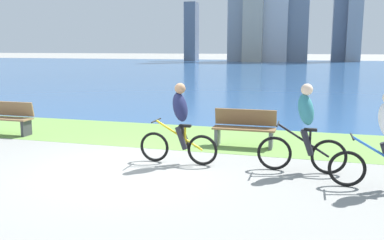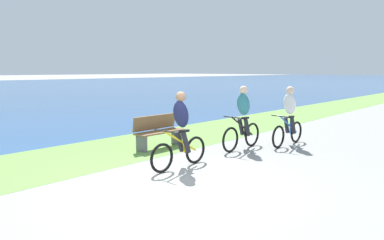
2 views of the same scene
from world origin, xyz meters
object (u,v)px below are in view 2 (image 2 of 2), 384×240
at_px(cyclist_trailing, 243,118).
at_px(bench_near_path, 158,132).
at_px(cyclist_distant_rear, 289,116).
at_px(cyclist_lead, 181,130).

bearing_deg(cyclist_trailing, bench_near_path, 128.04).
bearing_deg(cyclist_distant_rear, cyclist_trailing, 153.01).
relative_size(cyclist_trailing, cyclist_distant_rear, 1.01).
relative_size(cyclist_lead, bench_near_path, 1.11).
bearing_deg(cyclist_distant_rear, cyclist_lead, 170.97).
distance_m(cyclist_lead, bench_near_path, 2.18).
relative_size(cyclist_lead, cyclist_distant_rear, 0.99).
bearing_deg(bench_near_path, cyclist_lead, -119.20).
bearing_deg(bench_near_path, cyclist_trailing, -51.96).
height_order(cyclist_distant_rear, bench_near_path, cyclist_distant_rear).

